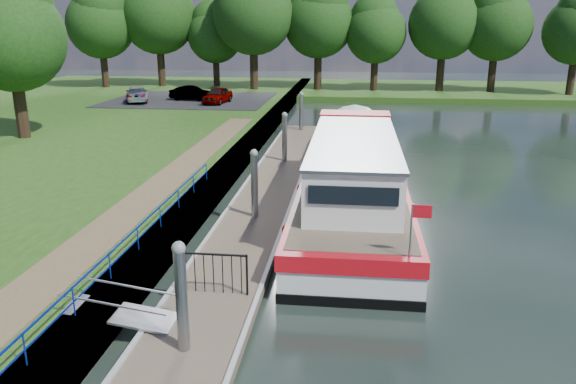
# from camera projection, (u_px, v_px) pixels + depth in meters

# --- Properties ---
(ground) EXTENTS (160.00, 160.00, 0.00)m
(ground) POSITION_uv_depth(u_px,v_px,m) (192.00, 352.00, 12.96)
(ground) COLOR black
(ground) RESTS_ON ground
(bank_edge) EXTENTS (1.10, 90.00, 0.78)m
(bank_edge) POSITION_uv_depth(u_px,v_px,m) (227.00, 171.00, 27.41)
(bank_edge) COLOR #473D2D
(bank_edge) RESTS_ON ground
(far_bank) EXTENTS (60.00, 18.00, 0.60)m
(far_bank) POSITION_uv_depth(u_px,v_px,m) (433.00, 91.00, 60.99)
(far_bank) COLOR #234614
(far_bank) RESTS_ON ground
(footpath) EXTENTS (1.60, 40.00, 0.05)m
(footpath) POSITION_uv_depth(u_px,v_px,m) (136.00, 206.00, 20.84)
(footpath) COLOR brown
(footpath) RESTS_ON riverbank
(carpark) EXTENTS (14.00, 12.00, 0.06)m
(carpark) POSITION_uv_depth(u_px,v_px,m) (191.00, 99.00, 50.11)
(carpark) COLOR black
(carpark) RESTS_ON riverbank
(blue_fence) EXTENTS (0.04, 18.04, 0.72)m
(blue_fence) POSITION_uv_depth(u_px,v_px,m) (124.00, 245.00, 15.75)
(blue_fence) COLOR #0C2DBF
(blue_fence) RESTS_ON riverbank
(pontoon) EXTENTS (2.50, 30.00, 0.56)m
(pontoon) POSITION_uv_depth(u_px,v_px,m) (272.00, 188.00, 25.28)
(pontoon) COLOR brown
(pontoon) RESTS_ON ground
(mooring_piles) EXTENTS (0.30, 27.30, 3.55)m
(mooring_piles) POSITION_uv_depth(u_px,v_px,m) (272.00, 165.00, 24.96)
(mooring_piles) COLOR gray
(mooring_piles) RESTS_ON ground
(gangway) EXTENTS (2.58, 1.00, 0.92)m
(gangway) POSITION_uv_depth(u_px,v_px,m) (121.00, 313.00, 13.47)
(gangway) COLOR #A5A8AD
(gangway) RESTS_ON ground
(gate_panel) EXTENTS (1.85, 0.05, 1.15)m
(gate_panel) POSITION_uv_depth(u_px,v_px,m) (213.00, 267.00, 14.73)
(gate_panel) COLOR black
(gate_panel) RESTS_ON ground
(barge) EXTENTS (4.36, 21.15, 4.78)m
(barge) POSITION_uv_depth(u_px,v_px,m) (353.00, 171.00, 24.56)
(barge) COLOR black
(barge) RESTS_ON ground
(horizon_trees) EXTENTS (54.38, 10.03, 12.87)m
(horizon_trees) POSITION_uv_depth(u_px,v_px,m) (306.00, 17.00, 57.17)
(horizon_trees) COLOR #332316
(horizon_trees) RESTS_ON ground
(bank_tree_a) EXTENTS (6.12, 6.12, 9.72)m
(bank_tree_a) POSITION_uv_depth(u_px,v_px,m) (11.00, 29.00, 31.85)
(bank_tree_a) COLOR #332316
(bank_tree_a) RESTS_ON riverbank
(car_a) EXTENTS (2.14, 4.11, 1.34)m
(car_a) POSITION_uv_depth(u_px,v_px,m) (217.00, 95.00, 47.39)
(car_a) COLOR #999999
(car_a) RESTS_ON carpark
(car_b) EXTENTS (3.94, 2.01, 1.24)m
(car_b) POSITION_uv_depth(u_px,v_px,m) (191.00, 93.00, 49.22)
(car_b) COLOR #999999
(car_b) RESTS_ON carpark
(car_c) EXTENTS (3.24, 4.84, 1.30)m
(car_c) POSITION_uv_depth(u_px,v_px,m) (137.00, 94.00, 48.18)
(car_c) COLOR #999999
(car_c) RESTS_ON carpark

